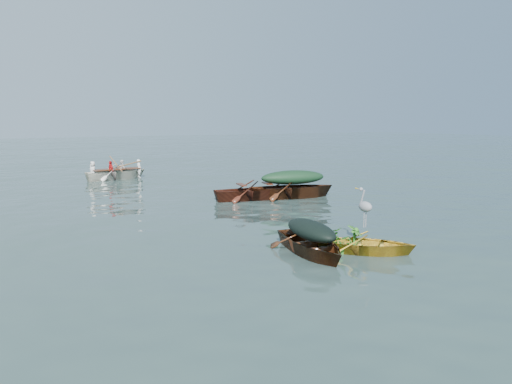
% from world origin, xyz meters
% --- Properties ---
extents(ground, '(140.00, 140.00, 0.00)m').
position_xyz_m(ground, '(0.00, 0.00, 0.00)').
color(ground, '#334843').
rests_on(ground, ground).
extents(yellow_dinghy, '(2.71, 2.68, 0.69)m').
position_xyz_m(yellow_dinghy, '(-1.18, -3.14, 0.00)').
color(yellow_dinghy, yellow).
rests_on(yellow_dinghy, ground).
extents(dark_covered_boat, '(1.65, 3.41, 0.79)m').
position_xyz_m(dark_covered_boat, '(-2.30, -2.66, 0.00)').
color(dark_covered_boat, '#4E2E12').
rests_on(dark_covered_boat, ground).
extents(green_tarp_boat, '(4.65, 2.39, 1.04)m').
position_xyz_m(green_tarp_boat, '(1.72, 4.00, 0.00)').
color(green_tarp_boat, '#4F2912').
rests_on(green_tarp_boat, ground).
extents(open_wooden_boat, '(4.27, 2.04, 0.94)m').
position_xyz_m(open_wooden_boat, '(0.28, 4.35, 0.00)').
color(open_wooden_boat, '#512214').
rests_on(open_wooden_boat, ground).
extents(rowed_boat, '(4.28, 1.83, 0.98)m').
position_xyz_m(rowed_boat, '(-2.49, 12.94, 0.00)').
color(rowed_boat, white).
rests_on(rowed_boat, ground).
extents(dark_tarp_cover, '(0.91, 1.87, 0.40)m').
position_xyz_m(dark_tarp_cover, '(-2.30, -2.66, 0.60)').
color(dark_tarp_cover, black).
rests_on(dark_tarp_cover, dark_covered_boat).
extents(green_tarp_cover, '(2.56, 1.31, 0.52)m').
position_xyz_m(green_tarp_cover, '(1.72, 4.00, 0.78)').
color(green_tarp_cover, '#14311C').
rests_on(green_tarp_cover, green_tarp_boat).
extents(thwart_benches, '(2.16, 1.14, 0.04)m').
position_xyz_m(thwart_benches, '(0.28, 4.35, 0.49)').
color(thwart_benches, '#451C10').
rests_on(thwart_benches, open_wooden_boat).
extents(heron, '(0.48, 0.48, 0.92)m').
position_xyz_m(heron, '(-0.83, -2.72, 0.80)').
color(heron, '#919399').
rests_on(heron, yellow_dinghy).
extents(dinghy_weeds, '(1.13, 1.13, 0.60)m').
position_xyz_m(dinghy_weeds, '(-1.55, -2.74, 0.64)').
color(dinghy_weeds, '#36751E').
rests_on(dinghy_weeds, yellow_dinghy).
extents(rowers, '(3.03, 1.52, 0.76)m').
position_xyz_m(rowers, '(-2.49, 12.94, 0.87)').
color(rowers, white).
rests_on(rowers, rowed_boat).
extents(oars, '(0.97, 2.66, 0.06)m').
position_xyz_m(oars, '(-2.49, 12.94, 0.52)').
color(oars, '#8F5E36').
rests_on(oars, rowed_boat).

